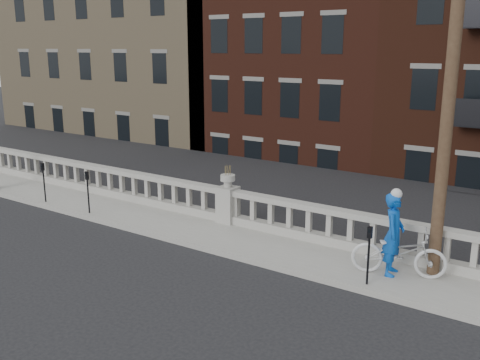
% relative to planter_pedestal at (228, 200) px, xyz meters
% --- Properties ---
extents(ground, '(120.00, 120.00, 0.00)m').
position_rel_planter_pedestal_xyz_m(ground, '(0.00, -3.95, -0.83)').
color(ground, black).
rests_on(ground, ground).
extents(sidewalk, '(32.00, 2.20, 0.15)m').
position_rel_planter_pedestal_xyz_m(sidewalk, '(0.00, -0.95, -0.76)').
color(sidewalk, gray).
rests_on(sidewalk, ground).
extents(balustrade, '(28.00, 0.34, 1.03)m').
position_rel_planter_pedestal_xyz_m(balustrade, '(0.00, 0.00, -0.19)').
color(balustrade, gray).
rests_on(balustrade, sidewalk).
extents(planter_pedestal, '(0.55, 0.55, 1.76)m').
position_rel_planter_pedestal_xyz_m(planter_pedestal, '(0.00, 0.00, 0.00)').
color(planter_pedestal, gray).
rests_on(planter_pedestal, sidewalk).
extents(lower_level, '(80.00, 44.00, 20.80)m').
position_rel_planter_pedestal_xyz_m(lower_level, '(0.56, 19.09, 1.80)').
color(lower_level, '#605E59').
rests_on(lower_level, ground).
extents(utility_pole, '(1.60, 0.28, 10.00)m').
position_rel_planter_pedestal_xyz_m(utility_pole, '(6.20, -0.35, 4.41)').
color(utility_pole, '#422D1E').
rests_on(utility_pole, sidewalk).
extents(parking_meter_a, '(0.10, 0.09, 1.36)m').
position_rel_planter_pedestal_xyz_m(parking_meter_a, '(-6.44, -1.80, 0.17)').
color(parking_meter_a, black).
rests_on(parking_meter_a, sidewalk).
extents(parking_meter_b, '(0.10, 0.09, 1.36)m').
position_rel_planter_pedestal_xyz_m(parking_meter_b, '(-4.19, -1.80, 0.17)').
color(parking_meter_b, black).
rests_on(parking_meter_b, sidewalk).
extents(parking_meter_c, '(0.10, 0.09, 1.36)m').
position_rel_planter_pedestal_xyz_m(parking_meter_c, '(5.15, -1.80, 0.17)').
color(parking_meter_c, black).
rests_on(parking_meter_c, sidewalk).
extents(bicycle, '(2.27, 1.39, 1.13)m').
position_rel_planter_pedestal_xyz_m(bicycle, '(5.54, -0.92, -0.12)').
color(bicycle, silver).
rests_on(bicycle, sidewalk).
extents(cyclist, '(0.58, 0.78, 1.96)m').
position_rel_planter_pedestal_xyz_m(cyclist, '(5.39, -0.93, 0.30)').
color(cyclist, '#0C4DBB').
rests_on(cyclist, sidewalk).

